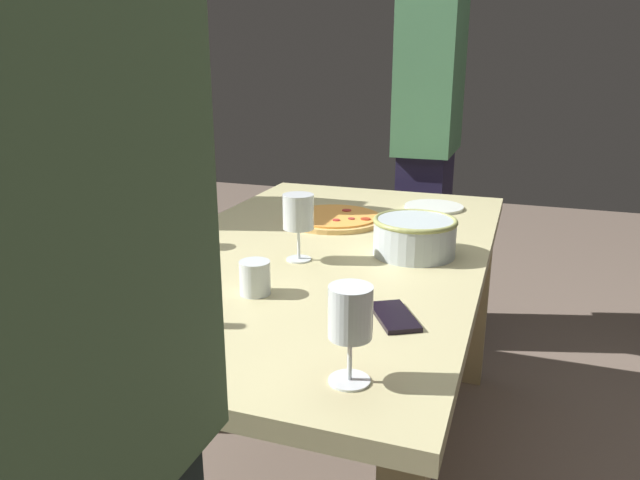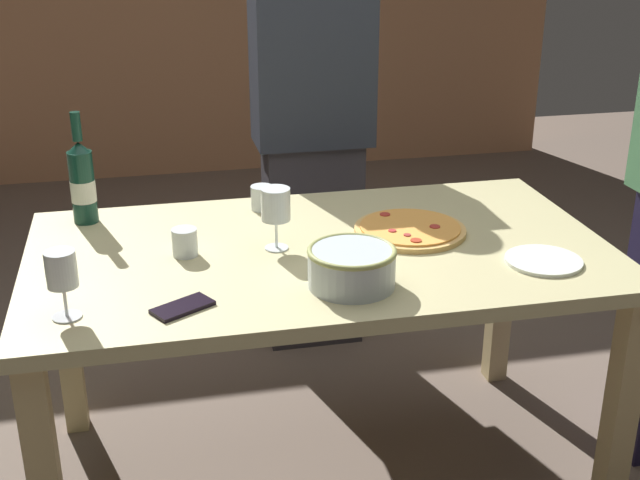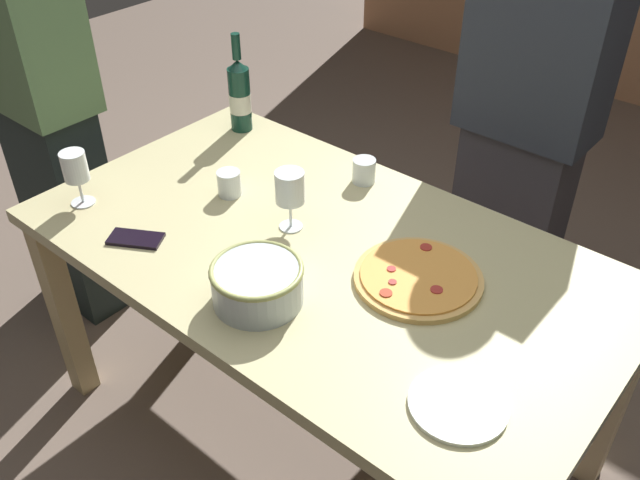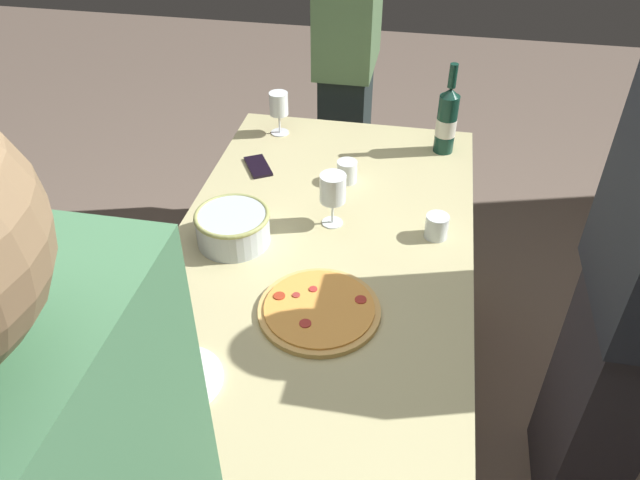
{
  "view_description": "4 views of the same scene",
  "coord_description": "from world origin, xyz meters",
  "px_view_note": "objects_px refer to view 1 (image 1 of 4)",
  "views": [
    {
      "loc": [
        -1.48,
        -0.52,
        1.25
      ],
      "look_at": [
        0.0,
        0.0,
        0.77
      ],
      "focal_mm": 33.31,
      "sensor_mm": 36.0,
      "label": 1
    },
    {
      "loc": [
        -0.46,
        -2.1,
        1.66
      ],
      "look_at": [
        0.0,
        0.0,
        0.77
      ],
      "focal_mm": 47.24,
      "sensor_mm": 36.0,
      "label": 2
    },
    {
      "loc": [
        0.93,
        -1.1,
        1.85
      ],
      "look_at": [
        0.0,
        0.0,
        0.77
      ],
      "focal_mm": 38.33,
      "sensor_mm": 36.0,
      "label": 3
    },
    {
      "loc": [
        1.42,
        0.27,
        1.9
      ],
      "look_at": [
        0.0,
        0.0,
        0.77
      ],
      "focal_mm": 34.84,
      "sensor_mm": 36.0,
      "label": 4
    }
  ],
  "objects_px": {
    "serving_bowl": "(415,235)",
    "wine_bottle": "(44,263)",
    "side_plate": "(434,207)",
    "pizza": "(334,218)",
    "cup_ceramic": "(193,234)",
    "dining_table": "(320,279)",
    "cup_amber": "(255,278)",
    "person_guest_right": "(427,145)",
    "wine_glass_near_pizza": "(298,215)",
    "person_host": "(102,188)",
    "cell_phone": "(394,316)",
    "wine_glass_by_bottle": "(350,318)"
  },
  "relations": [
    {
      "from": "pizza",
      "to": "wine_bottle",
      "type": "distance_m",
      "value": 0.97
    },
    {
      "from": "wine_bottle",
      "to": "cup_amber",
      "type": "xyz_separation_m",
      "value": [
        0.27,
        -0.32,
        -0.09
      ]
    },
    {
      "from": "cup_amber",
      "to": "cell_phone",
      "type": "relative_size",
      "value": 0.53
    },
    {
      "from": "serving_bowl",
      "to": "person_guest_right",
      "type": "distance_m",
      "value": 1.14
    },
    {
      "from": "wine_glass_by_bottle",
      "to": "person_guest_right",
      "type": "height_order",
      "value": "person_guest_right"
    },
    {
      "from": "person_host",
      "to": "dining_table",
      "type": "bearing_deg",
      "value": 0.0
    },
    {
      "from": "dining_table",
      "to": "person_guest_right",
      "type": "xyz_separation_m",
      "value": [
        1.15,
        -0.1,
        0.23
      ]
    },
    {
      "from": "dining_table",
      "to": "serving_bowl",
      "type": "height_order",
      "value": "serving_bowl"
    },
    {
      "from": "pizza",
      "to": "serving_bowl",
      "type": "bearing_deg",
      "value": -129.35
    },
    {
      "from": "serving_bowl",
      "to": "person_host",
      "type": "xyz_separation_m",
      "value": [
        0.13,
        1.11,
        0.02
      ]
    },
    {
      "from": "wine_glass_near_pizza",
      "to": "side_plate",
      "type": "height_order",
      "value": "wine_glass_near_pizza"
    },
    {
      "from": "cup_ceramic",
      "to": "side_plate",
      "type": "distance_m",
      "value": 0.88
    },
    {
      "from": "wine_bottle",
      "to": "person_guest_right",
      "type": "relative_size",
      "value": 0.19
    },
    {
      "from": "serving_bowl",
      "to": "wine_bottle",
      "type": "height_order",
      "value": "wine_bottle"
    },
    {
      "from": "wine_glass_near_pizza",
      "to": "cup_amber",
      "type": "height_order",
      "value": "wine_glass_near_pizza"
    },
    {
      "from": "wine_bottle",
      "to": "cell_phone",
      "type": "relative_size",
      "value": 2.32
    },
    {
      "from": "wine_bottle",
      "to": "person_host",
      "type": "bearing_deg",
      "value": 32.61
    },
    {
      "from": "side_plate",
      "to": "person_host",
      "type": "relative_size",
      "value": 0.12
    },
    {
      "from": "cup_ceramic",
      "to": "dining_table",
      "type": "bearing_deg",
      "value": -71.81
    },
    {
      "from": "dining_table",
      "to": "wine_glass_near_pizza",
      "type": "height_order",
      "value": "wine_glass_near_pizza"
    },
    {
      "from": "cup_amber",
      "to": "cup_ceramic",
      "type": "height_order",
      "value": "same"
    },
    {
      "from": "serving_bowl",
      "to": "dining_table",
      "type": "bearing_deg",
      "value": 95.35
    },
    {
      "from": "cup_ceramic",
      "to": "cell_phone",
      "type": "height_order",
      "value": "cup_ceramic"
    },
    {
      "from": "cup_amber",
      "to": "cup_ceramic",
      "type": "distance_m",
      "value": 0.41
    },
    {
      "from": "wine_bottle",
      "to": "cup_ceramic",
      "type": "bearing_deg",
      "value": -0.55
    },
    {
      "from": "side_plate",
      "to": "wine_bottle",
      "type": "bearing_deg",
      "value": 154.61
    },
    {
      "from": "wine_glass_near_pizza",
      "to": "wine_glass_by_bottle",
      "type": "distance_m",
      "value": 0.62
    },
    {
      "from": "person_host",
      "to": "pizza",
      "type": "bearing_deg",
      "value": 19.0
    },
    {
      "from": "dining_table",
      "to": "wine_glass_near_pizza",
      "type": "xyz_separation_m",
      "value": [
        -0.12,
        0.02,
        0.21
      ]
    },
    {
      "from": "person_host",
      "to": "person_guest_right",
      "type": "bearing_deg",
      "value": 56.54
    },
    {
      "from": "dining_table",
      "to": "person_guest_right",
      "type": "relative_size",
      "value": 0.92
    },
    {
      "from": "cup_ceramic",
      "to": "person_host",
      "type": "bearing_deg",
      "value": 62.61
    },
    {
      "from": "person_host",
      "to": "cell_phone",
      "type": "bearing_deg",
      "value": -15.29
    },
    {
      "from": "wine_glass_near_pizza",
      "to": "person_host",
      "type": "xyz_separation_m",
      "value": [
        0.28,
        0.83,
        -0.04
      ]
    },
    {
      "from": "cup_ceramic",
      "to": "person_host",
      "type": "xyz_separation_m",
      "value": [
        0.27,
        0.51,
        0.04
      ]
    },
    {
      "from": "side_plate",
      "to": "pizza",
      "type": "bearing_deg",
      "value": 135.33
    },
    {
      "from": "wine_glass_near_pizza",
      "to": "person_guest_right",
      "type": "bearing_deg",
      "value": -5.26
    },
    {
      "from": "dining_table",
      "to": "side_plate",
      "type": "height_order",
      "value": "side_plate"
    },
    {
      "from": "wine_bottle",
      "to": "person_host",
      "type": "xyz_separation_m",
      "value": [
        0.8,
        0.51,
        -0.05
      ]
    },
    {
      "from": "cup_ceramic",
      "to": "cell_phone",
      "type": "xyz_separation_m",
      "value": [
        -0.29,
        -0.63,
        -0.03
      ]
    },
    {
      "from": "wine_glass_by_bottle",
      "to": "dining_table",
      "type": "bearing_deg",
      "value": 23.19
    },
    {
      "from": "wine_glass_near_pizza",
      "to": "cup_ceramic",
      "type": "bearing_deg",
      "value": 88.43
    },
    {
      "from": "pizza",
      "to": "wine_glass_by_bottle",
      "type": "xyz_separation_m",
      "value": [
        -0.94,
        -0.33,
        0.1
      ]
    },
    {
      "from": "wine_glass_near_pizza",
      "to": "cell_phone",
      "type": "distance_m",
      "value": 0.44
    },
    {
      "from": "dining_table",
      "to": "cup_amber",
      "type": "height_order",
      "value": "cup_amber"
    },
    {
      "from": "wine_glass_near_pizza",
      "to": "cup_amber",
      "type": "distance_m",
      "value": 0.26
    },
    {
      "from": "side_plate",
      "to": "cell_phone",
      "type": "xyz_separation_m",
      "value": [
        -0.96,
        -0.07,
        0.0
      ]
    },
    {
      "from": "person_host",
      "to": "wine_glass_by_bottle",
      "type": "bearing_deg",
      "value": -25.37
    },
    {
      "from": "side_plate",
      "to": "cup_ceramic",
      "type": "bearing_deg",
      "value": 139.88
    },
    {
      "from": "pizza",
      "to": "person_host",
      "type": "distance_m",
      "value": 0.81
    }
  ]
}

